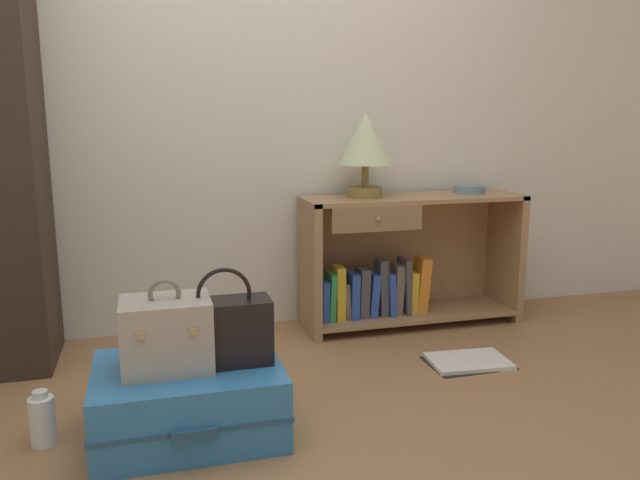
% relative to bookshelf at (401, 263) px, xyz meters
% --- Properties ---
extents(ground_plane, '(9.00, 9.00, 0.00)m').
position_rel_bookshelf_xyz_m(ground_plane, '(-0.86, -1.26, -0.32)').
color(ground_plane, '#9E7047').
extents(back_wall, '(6.40, 0.10, 2.60)m').
position_rel_bookshelf_xyz_m(back_wall, '(-0.86, 0.24, 0.98)').
color(back_wall, silver).
rests_on(back_wall, ground_plane).
extents(bookshelf, '(1.13, 0.36, 0.67)m').
position_rel_bookshelf_xyz_m(bookshelf, '(0.00, 0.00, 0.00)').
color(bookshelf, '#A37A51').
rests_on(bookshelf, ground_plane).
extents(table_lamp, '(0.27, 0.27, 0.42)m').
position_rel_bookshelf_xyz_m(table_lamp, '(-0.20, 0.01, 0.62)').
color(table_lamp, olive).
rests_on(table_lamp, bookshelf).
extents(bowl, '(0.16, 0.16, 0.04)m').
position_rel_bookshelf_xyz_m(bowl, '(0.38, 0.02, 0.37)').
color(bowl, slate).
rests_on(bowl, bookshelf).
extents(suitcase_large, '(0.63, 0.50, 0.25)m').
position_rel_bookshelf_xyz_m(suitcase_large, '(-1.15, -0.90, -0.20)').
color(suitcase_large, teal).
rests_on(suitcase_large, ground_plane).
extents(train_case, '(0.29, 0.23, 0.31)m').
position_rel_bookshelf_xyz_m(train_case, '(-1.21, -0.91, 0.04)').
color(train_case, '#A89E8E').
rests_on(train_case, suitcase_large).
extents(handbag, '(0.31, 0.14, 0.33)m').
position_rel_bookshelf_xyz_m(handbag, '(-1.02, -0.92, 0.04)').
color(handbag, black).
rests_on(handbag, suitcase_large).
extents(bottle, '(0.08, 0.08, 0.19)m').
position_rel_bookshelf_xyz_m(bottle, '(-1.62, -0.84, -0.24)').
color(bottle, white).
rests_on(bottle, ground_plane).
extents(open_book_on_floor, '(0.36, 0.26, 0.02)m').
position_rel_bookshelf_xyz_m(open_book_on_floor, '(0.07, -0.60, -0.31)').
color(open_book_on_floor, white).
rests_on(open_book_on_floor, ground_plane).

